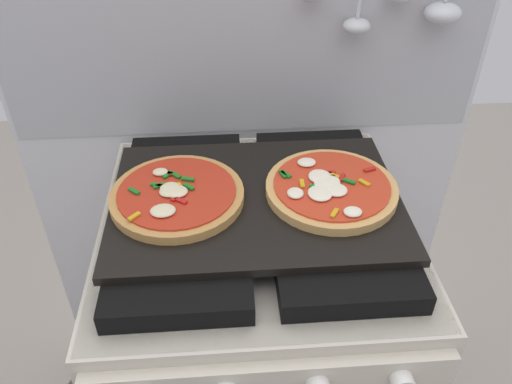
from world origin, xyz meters
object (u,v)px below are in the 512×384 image
object	(u,v)px
stove	(256,348)
pizza_right	(331,189)
pizza_left	(177,197)
baking_tray	(256,200)

from	to	relation	value
stove	pizza_right	world-z (taller)	pizza_right
stove	pizza_right	size ratio (longest dim) A/B	3.63
pizza_left	baking_tray	bearing A→B (deg)	1.94
baking_tray	pizza_left	world-z (taller)	pizza_left
stove	pizza_right	xyz separation A→B (m)	(0.14, -0.00, 0.48)
baking_tray	pizza_left	size ratio (longest dim) A/B	2.18
baking_tray	pizza_right	distance (m)	0.14
pizza_left	stove	bearing A→B (deg)	1.31
baking_tray	pizza_right	bearing A→B (deg)	-2.03
stove	pizza_left	world-z (taller)	pizza_left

